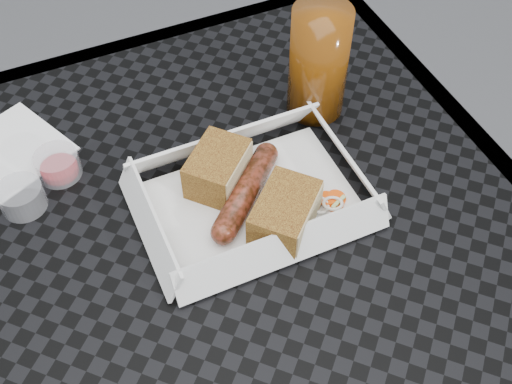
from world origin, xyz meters
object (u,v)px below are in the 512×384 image
(food_tray, at_px, (252,201))
(drink_glass, at_px, (318,63))
(bratwurst, at_px, (246,191))
(patio_table, at_px, (198,310))

(food_tray, bearing_deg, drink_glass, 38.91)
(drink_glass, bearing_deg, food_tray, -141.09)
(food_tray, bearing_deg, bratwurst, 142.34)
(food_tray, xyz_separation_m, bratwurst, (-0.01, 0.00, 0.02))
(food_tray, relative_size, drink_glass, 1.53)
(patio_table, distance_m, food_tray, 0.14)
(patio_table, distance_m, drink_glass, 0.32)
(patio_table, bearing_deg, food_tray, 32.74)
(bratwurst, bearing_deg, food_tray, -37.66)
(patio_table, distance_m, bratwurst, 0.14)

